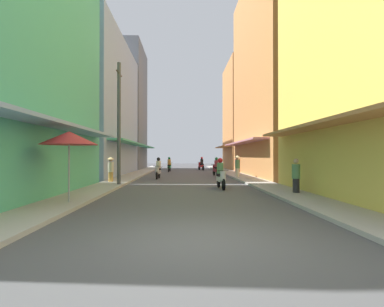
% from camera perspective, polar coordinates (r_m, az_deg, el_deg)
% --- Properties ---
extents(ground_plane, '(90.23, 90.23, 0.00)m').
position_cam_1_polar(ground_plane, '(22.43, -1.18, -4.78)').
color(ground_plane, '#4C4C4F').
extents(sidewalk_left, '(1.68, 49.01, 0.12)m').
position_cam_1_polar(sidewalk_left, '(22.80, -12.23, -4.55)').
color(sidewalk_left, '#ADA89E').
rests_on(sidewalk_left, ground).
extents(sidewalk_right, '(1.68, 49.01, 0.12)m').
position_cam_1_polar(sidewalk_right, '(22.88, 9.83, -4.53)').
color(sidewalk_right, '#ADA89E').
rests_on(sidewalk_right, ground).
extents(building_left_mid, '(7.05, 13.81, 11.63)m').
position_cam_1_polar(building_left_mid, '(27.15, -18.99, 8.30)').
color(building_left_mid, '#8CA5CC').
rests_on(building_left_mid, ground).
extents(building_left_far, '(7.05, 8.07, 15.24)m').
position_cam_1_polar(building_left_far, '(38.62, -13.78, 8.36)').
color(building_left_far, slate).
rests_on(building_left_far, ground).
extents(building_right_mid, '(7.05, 13.87, 16.95)m').
position_cam_1_polar(building_right_mid, '(26.83, 17.13, 14.19)').
color(building_right_mid, '#D88C4C').
rests_on(building_right_mid, ground).
extents(building_right_far, '(7.05, 8.44, 13.00)m').
position_cam_1_polar(building_right_far, '(37.48, 11.33, 6.90)').
color(building_right_far, '#D88C4C').
rests_on(building_right_far, ground).
extents(motorbike_silver, '(0.55, 1.81, 1.58)m').
position_cam_1_polar(motorbike_silver, '(21.98, -6.53, -3.02)').
color(motorbike_silver, black).
rests_on(motorbike_silver, ground).
extents(motorbike_white, '(0.55, 1.81, 1.58)m').
position_cam_1_polar(motorbike_white, '(15.23, 5.56, -4.15)').
color(motorbike_white, black).
rests_on(motorbike_white, ground).
extents(motorbike_red, '(0.73, 1.75, 1.58)m').
position_cam_1_polar(motorbike_red, '(34.88, 1.79, -2.09)').
color(motorbike_red, black).
rests_on(motorbike_red, ground).
extents(motorbike_green, '(0.55, 1.81, 1.58)m').
position_cam_1_polar(motorbike_green, '(31.71, -4.37, -2.25)').
color(motorbike_green, black).
rests_on(motorbike_green, ground).
extents(motorbike_maroon, '(0.56, 1.80, 1.58)m').
position_cam_1_polar(motorbike_maroon, '(24.89, 4.62, -2.73)').
color(motorbike_maroon, black).
rests_on(motorbike_maroon, ground).
extents(pedestrian_crossing, '(0.44, 0.44, 1.70)m').
position_cam_1_polar(pedestrian_crossing, '(28.62, 8.56, -1.93)').
color(pedestrian_crossing, '#99333F').
rests_on(pedestrian_crossing, ground).
extents(pedestrian_midway, '(0.44, 0.44, 1.64)m').
position_cam_1_polar(pedestrian_midway, '(18.64, -15.35, -2.79)').
color(pedestrian_midway, '#BF8C3F').
rests_on(pedestrian_midway, ground).
extents(pedestrian_far, '(0.34, 0.34, 1.57)m').
position_cam_1_polar(pedestrian_far, '(13.41, 19.37, -4.28)').
color(pedestrian_far, '#262628').
rests_on(pedestrian_far, ground).
extents(pedestrian_foreground, '(0.44, 0.44, 1.73)m').
position_cam_1_polar(pedestrian_foreground, '(22.24, 8.72, -2.29)').
color(pedestrian_foreground, beige).
rests_on(pedestrian_foreground, ground).
extents(vendor_umbrella, '(1.89, 1.89, 2.51)m').
position_cam_1_polar(vendor_umbrella, '(10.82, -22.55, 2.75)').
color(vendor_umbrella, '#99999E').
rests_on(vendor_umbrella, ground).
extents(utility_pole, '(0.20, 1.20, 6.86)m').
position_cam_1_polar(utility_pole, '(16.96, -13.86, 5.72)').
color(utility_pole, '#4C4C4F').
rests_on(utility_pole, ground).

